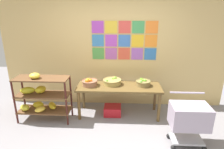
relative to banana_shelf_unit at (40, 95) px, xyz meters
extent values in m
cube|color=#D7B56E|center=(1.44, 0.83, 0.86)|extent=(5.08, 0.06, 2.81)
cube|color=purple|center=(1.09, 0.79, 1.28)|extent=(0.26, 0.01, 0.26)
cube|color=yellow|center=(1.38, 0.79, 1.28)|extent=(0.26, 0.01, 0.26)
cube|color=#E04A43|center=(1.67, 0.79, 1.28)|extent=(0.26, 0.01, 0.26)
cube|color=#469F58|center=(1.96, 0.79, 1.28)|extent=(0.26, 0.01, 0.26)
cube|color=orange|center=(2.26, 0.79, 1.28)|extent=(0.26, 0.01, 0.26)
cube|color=#397EBE|center=(1.09, 0.79, 0.98)|extent=(0.26, 0.01, 0.26)
cube|color=#AA45BE|center=(1.38, 0.79, 0.98)|extent=(0.26, 0.01, 0.26)
cube|color=#3D72C2|center=(1.67, 0.79, 0.98)|extent=(0.26, 0.01, 0.26)
cube|color=yellow|center=(1.96, 0.79, 0.98)|extent=(0.26, 0.01, 0.26)
cube|color=orange|center=(2.26, 0.79, 0.98)|extent=(0.26, 0.01, 0.26)
cube|color=#4A9643|center=(1.09, 0.79, 0.69)|extent=(0.26, 0.01, 0.26)
cube|color=#A654A3|center=(1.38, 0.79, 0.69)|extent=(0.26, 0.01, 0.26)
cube|color=#D55038|center=(1.67, 0.79, 0.69)|extent=(0.26, 0.01, 0.26)
cube|color=#9858B7|center=(1.96, 0.79, 0.69)|extent=(0.26, 0.01, 0.26)
cube|color=#3171B8|center=(2.26, 0.79, 0.69)|extent=(0.26, 0.01, 0.26)
cylinder|color=#401913|center=(-0.44, -0.18, -0.09)|extent=(0.04, 0.04, 0.91)
cylinder|color=#401913|center=(0.57, -0.18, -0.09)|extent=(0.04, 0.04, 0.91)
cylinder|color=#401913|center=(-0.44, 0.18, -0.09)|extent=(0.04, 0.04, 0.91)
cylinder|color=#401913|center=(0.57, 0.18, -0.09)|extent=(0.04, 0.04, 0.91)
cube|color=brown|center=(0.06, 0.00, -0.33)|extent=(1.05, 0.40, 0.03)
ellipsoid|color=yellow|center=(0.01, -0.10, -0.26)|extent=(0.26, 0.26, 0.10)
ellipsoid|color=yellow|center=(-0.10, 0.06, -0.25)|extent=(0.24, 0.18, 0.14)
ellipsoid|color=yellow|center=(0.20, 0.06, -0.26)|extent=(0.27, 0.31, 0.12)
ellipsoid|color=yellow|center=(-0.32, -0.07, -0.25)|extent=(0.25, 0.22, 0.13)
cube|color=brown|center=(0.06, 0.00, 0.02)|extent=(1.05, 0.40, 0.02)
ellipsoid|color=yellow|center=(0.00, 0.06, 0.10)|extent=(0.26, 0.28, 0.14)
ellipsoid|color=yellow|center=(-0.25, 0.00, 0.10)|extent=(0.30, 0.20, 0.14)
cube|color=brown|center=(0.06, 0.00, 0.36)|extent=(1.05, 0.40, 0.02)
ellipsoid|color=yellow|center=(-0.04, -0.04, 0.43)|extent=(0.24, 0.22, 0.11)
ellipsoid|color=gold|center=(-0.04, -0.03, 0.42)|extent=(0.27, 0.25, 0.10)
cube|color=brown|center=(1.57, 0.27, 0.10)|extent=(1.74, 0.61, 0.04)
cylinder|color=brown|center=(0.77, 0.03, -0.23)|extent=(0.06, 0.06, 0.63)
cylinder|color=brown|center=(2.38, 0.03, -0.23)|extent=(0.06, 0.06, 0.63)
cylinder|color=brown|center=(0.77, 0.52, -0.23)|extent=(0.06, 0.06, 0.63)
cylinder|color=brown|center=(2.38, 0.52, -0.23)|extent=(0.06, 0.06, 0.63)
cylinder|color=olive|center=(2.08, 0.32, 0.17)|extent=(0.29, 0.29, 0.10)
torus|color=olive|center=(2.08, 0.32, 0.22)|extent=(0.31, 0.31, 0.02)
sphere|color=#77C131|center=(2.07, 0.33, 0.24)|extent=(0.05, 0.05, 0.05)
sphere|color=#71D330|center=(2.11, 0.32, 0.24)|extent=(0.06, 0.06, 0.06)
sphere|color=#83CA36|center=(2.04, 0.31, 0.23)|extent=(0.05, 0.05, 0.05)
sphere|color=#73BA36|center=(2.12, 0.32, 0.23)|extent=(0.05, 0.05, 0.05)
sphere|color=#7BD32B|center=(2.04, 0.41, 0.23)|extent=(0.05, 0.05, 0.05)
sphere|color=#72C844|center=(2.02, 0.25, 0.23)|extent=(0.05, 0.05, 0.05)
cylinder|color=#956447|center=(0.96, 0.27, 0.17)|extent=(0.30, 0.30, 0.11)
torus|color=#945E44|center=(0.96, 0.27, 0.23)|extent=(0.33, 0.33, 0.02)
sphere|color=orange|center=(0.92, 0.21, 0.25)|extent=(0.10, 0.10, 0.10)
sphere|color=orange|center=(0.94, 0.26, 0.23)|extent=(0.08, 0.08, 0.08)
sphere|color=orange|center=(0.93, 0.28, 0.24)|extent=(0.08, 0.08, 0.08)
sphere|color=orange|center=(0.93, 0.27, 0.24)|extent=(0.09, 0.09, 0.09)
sphere|color=orange|center=(0.99, 0.25, 0.24)|extent=(0.07, 0.07, 0.07)
cylinder|color=#A48D47|center=(1.43, 0.36, 0.17)|extent=(0.37, 0.37, 0.10)
torus|color=#A18B4E|center=(1.43, 0.36, 0.22)|extent=(0.39, 0.39, 0.02)
sphere|color=#7FC836|center=(1.49, 0.45, 0.24)|extent=(0.05, 0.05, 0.05)
sphere|color=#6EBC35|center=(1.32, 0.27, 0.24)|extent=(0.05, 0.05, 0.05)
sphere|color=#6ECE2B|center=(1.45, 0.41, 0.23)|extent=(0.04, 0.04, 0.04)
sphere|color=#77C73B|center=(1.49, 0.46, 0.24)|extent=(0.05, 0.05, 0.05)
cube|color=red|center=(1.44, 0.26, -0.45)|extent=(0.36, 0.31, 0.20)
sphere|color=black|center=(2.47, -0.81, -0.50)|extent=(0.08, 0.08, 0.08)
sphere|color=black|center=(2.97, -0.81, -0.50)|extent=(0.08, 0.08, 0.08)
sphere|color=black|center=(2.47, -0.51, -0.50)|extent=(0.08, 0.08, 0.08)
sphere|color=black|center=(2.97, -0.51, -0.50)|extent=(0.08, 0.08, 0.08)
cube|color=#A5A8AD|center=(2.72, -0.66, -0.44)|extent=(0.52, 0.32, 0.03)
cube|color=#A79AAF|center=(2.72, -0.66, 0.00)|extent=(0.60, 0.40, 0.37)
cylinder|color=#A79AAF|center=(2.72, -0.43, 0.30)|extent=(0.57, 0.03, 0.03)
camera|label=1|loc=(1.61, -3.40, 1.59)|focal=30.40mm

